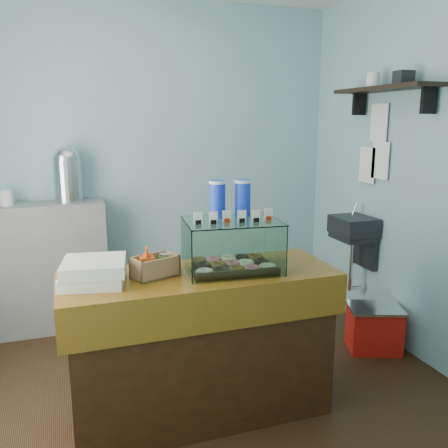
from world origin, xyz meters
name	(u,v)px	position (x,y,z in m)	size (l,w,h in m)	color
ground	(191,390)	(0.00, 0.00, 0.00)	(3.50, 3.50, 0.00)	black
room_shell	(190,131)	(0.03, 0.01, 1.71)	(3.54, 3.04, 2.82)	#81B3BD
counter	(201,343)	(0.00, -0.25, 0.46)	(1.60, 0.60, 0.90)	#3F200C
back_shelf	(46,268)	(-0.90, 1.32, 0.55)	(1.00, 0.32, 1.10)	gray
display_case	(232,242)	(0.20, -0.23, 1.06)	(0.59, 0.46, 0.52)	#331E0F
condiment_crate	(154,266)	(-0.27, -0.23, 0.97)	(0.29, 0.23, 0.18)	#A27751
pastry_boxes	(94,272)	(-0.59, -0.23, 0.97)	(0.39, 0.39, 0.13)	white
coffee_urn	(67,173)	(-0.67, 1.34, 1.34)	(0.25, 0.25, 0.47)	silver
red_cooler	(374,328)	(1.51, 0.09, 0.18)	(0.48, 0.43, 0.36)	red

